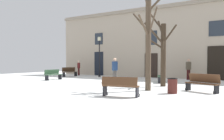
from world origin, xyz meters
The scene contains 14 objects.
ground_plane centered at (0.00, 0.00, 0.00)m, with size 34.73×34.73×0.00m, color white.
building_facade centered at (0.01, 8.43, 3.44)m, with size 21.71×0.60×6.76m.
tree_near_facade centered at (3.89, -0.91, 2.66)m, with size 1.65×2.28×5.36m.
tree_left_of_center centered at (3.83, 1.37, 2.19)m, with size 1.91×1.82×4.68m.
streetlamp centered at (-4.45, 6.28, 2.44)m, with size 0.30×0.30×4.00m.
litter_bin centered at (5.35, -1.34, 0.37)m, with size 0.48×0.48×0.73m.
bench_near_lamp centered at (2.89, 3.86, 0.48)m, with size 1.12×1.87×0.94m.
bench_by_litter_bin centered at (-7.34, 5.09, 0.47)m, with size 0.82×1.62×0.93m.
bench_far_corner centered at (-5.50, 1.18, 0.44)m, with size 0.49×1.58×0.86m.
bench_near_center_tree centered at (6.44, -0.01, 0.47)m, with size 1.77×1.09×0.92m.
bench_back_to_back_right centered at (3.77, -3.56, 0.46)m, with size 1.68×0.83×0.88m.
person_near_bench centered at (-0.15, 2.26, 1.01)m, with size 0.40×0.44×1.80m.
person_by_shop_door centered at (3.91, 7.31, 0.98)m, with size 0.41×0.43×1.75m.
person_crossing_plaza centered at (-7.76, 7.00, 0.90)m, with size 0.36×0.44×1.63m.
Camera 1 is at (8.79, -12.05, 1.54)m, focal length 36.64 mm.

